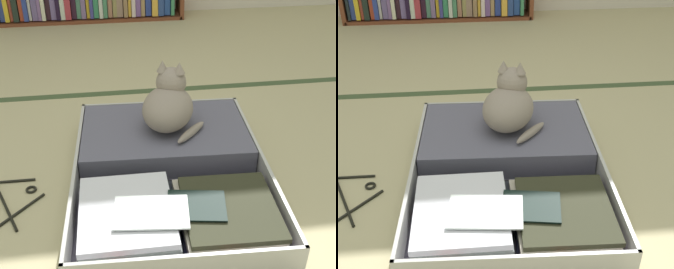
% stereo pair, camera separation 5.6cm
% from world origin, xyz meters
% --- Properties ---
extents(ground_plane, '(10.00, 10.00, 0.00)m').
position_xyz_m(ground_plane, '(0.00, 0.00, 0.00)').
color(ground_plane, tan).
extents(tatami_border, '(4.80, 0.05, 0.00)m').
position_xyz_m(tatami_border, '(0.00, 0.99, 0.00)').
color(tatami_border, '#3C4E2F').
rests_on(tatami_border, ground_plane).
extents(open_suitcase, '(0.73, 0.94, 0.12)m').
position_xyz_m(open_suitcase, '(0.09, 0.23, 0.05)').
color(open_suitcase, '#B9B7B4').
rests_on(open_suitcase, ground_plane).
extents(black_cat, '(0.29, 0.31, 0.26)m').
position_xyz_m(black_cat, '(0.12, 0.42, 0.21)').
color(black_cat, gray).
rests_on(black_cat, open_suitcase).
extents(clothes_hanger, '(0.25, 0.35, 0.01)m').
position_xyz_m(clothes_hanger, '(-0.49, 0.20, 0.00)').
color(clothes_hanger, black).
rests_on(clothes_hanger, ground_plane).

